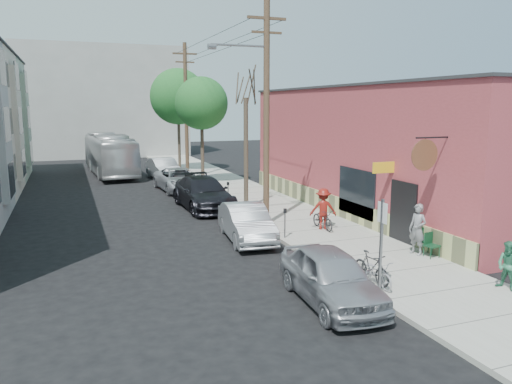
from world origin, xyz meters
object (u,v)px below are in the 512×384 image
object	(u,v)px
sign_post	(381,237)
patron_green	(509,266)
car_0	(331,276)
car_1	(246,223)
car_4	(164,169)
patio_chair_a	(421,241)
utility_pole_near	(265,110)
parked_bike_a	(371,268)
patio_chair_b	(432,245)
patron_grey	(418,229)
car_2	(203,193)
tree_bare	(246,154)
parking_meter_near	(285,218)
car_3	(179,180)
bus	(110,154)
tree_leafy_far	(178,97)
parked_bike_b	(376,273)
cyclist	(323,209)
tree_leafy_mid	(201,103)
parking_meter_far	(228,189)

from	to	relation	value
sign_post	patron_green	distance (m)	4.00
car_0	car_1	distance (m)	7.19
car_4	patio_chair_a	bearing A→B (deg)	-81.30
utility_pole_near	parked_bike_a	bearing A→B (deg)	-88.77
car_0	patio_chair_b	bearing A→B (deg)	26.08
patio_chair_a	patron_grey	bearing A→B (deg)	-144.23
car_2	tree_bare	bearing A→B (deg)	-36.64
parking_meter_near	car_3	world-z (taller)	car_3
patron_green	bus	bearing A→B (deg)	-177.58
patio_chair_b	car_2	xyz separation A→B (m)	(-5.33, 12.11, 0.27)
car_0	car_2	size ratio (longest dim) A/B	0.77
parking_meter_near	utility_pole_near	xyz separation A→B (m)	(0.14, 2.59, 4.43)
tree_leafy_far	patron_grey	size ratio (longest dim) A/B	4.46
tree_leafy_far	car_3	size ratio (longest dim) A/B	1.57
sign_post	parked_bike_b	size ratio (longest dim) A/B	1.77
utility_pole_near	tree_leafy_far	xyz separation A→B (m)	(0.41, 20.48, 0.92)
parked_bike_b	car_1	distance (m)	7.06
car_1	parked_bike_a	bearing A→B (deg)	-68.95
patio_chair_a	cyclist	size ratio (longest dim) A/B	0.48
parked_bike_a	patio_chair_b	bearing A→B (deg)	15.76
patio_chair_b	cyclist	distance (m)	5.44
patio_chair_b	tree_leafy_mid	bearing A→B (deg)	86.99
patio_chair_a	car_3	world-z (taller)	car_3
sign_post	parking_meter_near	xyz separation A→B (m)	(-0.10, 6.62, -0.85)
parking_meter_near	car_2	xyz separation A→B (m)	(-1.45, 7.75, -0.12)
parking_meter_near	parked_bike_b	distance (m)	6.15
sign_post	tree_leafy_far	distance (m)	30.04
utility_pole_near	car_4	size ratio (longest dim) A/B	2.03
tree_leafy_far	car_2	xyz separation A→B (m)	(-2.00, -15.33, -5.47)
patron_green	parked_bike_a	distance (m)	4.00
parking_meter_near	patron_grey	size ratio (longest dim) A/B	0.65
patio_chair_b	bus	world-z (taller)	bus
tree_leafy_mid	car_2	xyz separation A→B (m)	(-2.00, -7.70, -4.88)
parked_bike_b	car_0	size ratio (longest dim) A/B	0.35
tree_bare	parked_bike_a	size ratio (longest dim) A/B	3.61
utility_pole_near	car_0	world-z (taller)	utility_pole_near
bus	parking_meter_near	bearing A→B (deg)	-81.59
tree_leafy_mid	car_0	world-z (taller)	tree_leafy_mid
car_1	tree_bare	bearing A→B (deg)	76.42
car_1	car_2	xyz separation A→B (m)	(0.00, 7.04, 0.10)
tree_leafy_far	car_1	xyz separation A→B (m)	(-2.00, -22.37, -5.57)
tree_leafy_far	bus	bearing A→B (deg)	170.24
patron_grey	utility_pole_near	bearing A→B (deg)	-166.40
patron_green	cyclist	xyz separation A→B (m)	(-1.59, 8.60, 0.18)
sign_post	car_0	distance (m)	1.88
parked_bike_a	car_2	world-z (taller)	car_2
parking_meter_far	utility_pole_near	distance (m)	6.83
car_1	patio_chair_b	bearing A→B (deg)	-37.61
tree_leafy_far	parked_bike_a	distance (m)	29.49
parking_meter_near	car_0	xyz separation A→B (m)	(-1.45, -6.49, -0.20)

